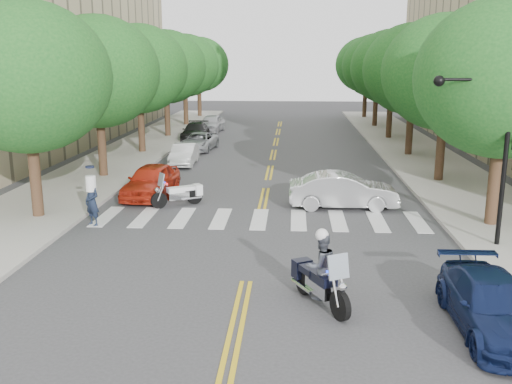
# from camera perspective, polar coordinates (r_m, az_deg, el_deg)

# --- Properties ---
(ground) EXTENTS (140.00, 140.00, 0.00)m
(ground) POSITION_cam_1_polar(r_m,az_deg,el_deg) (16.57, -0.99, -8.96)
(ground) COLOR #38383A
(ground) RESTS_ON ground
(sidewalk_left) EXTENTS (5.00, 60.00, 0.15)m
(sidewalk_left) POSITION_cam_1_polar(r_m,az_deg,el_deg) (39.31, -12.27, 3.91)
(sidewalk_left) COLOR #9E9991
(sidewalk_left) RESTS_ON ground
(sidewalk_right) EXTENTS (5.00, 60.00, 0.15)m
(sidewalk_right) POSITION_cam_1_polar(r_m,az_deg,el_deg) (38.68, 15.97, 3.56)
(sidewalk_right) COLOR #9E9991
(sidewalk_right) RESTS_ON ground
(tree_l_0) EXTENTS (6.40, 6.40, 8.45)m
(tree_l_0) POSITION_cam_1_polar(r_m,az_deg,el_deg) (23.56, -22.00, 10.60)
(tree_l_0) COLOR #382316
(tree_l_0) RESTS_ON ground
(tree_l_1) EXTENTS (6.40, 6.40, 8.45)m
(tree_l_1) POSITION_cam_1_polar(r_m,az_deg,el_deg) (30.98, -15.58, 11.49)
(tree_l_1) COLOR #382316
(tree_l_1) RESTS_ON ground
(tree_l_2) EXTENTS (6.40, 6.40, 8.45)m
(tree_l_2) POSITION_cam_1_polar(r_m,az_deg,el_deg) (38.63, -11.66, 11.96)
(tree_l_2) COLOR #382316
(tree_l_2) RESTS_ON ground
(tree_l_3) EXTENTS (6.40, 6.40, 8.45)m
(tree_l_3) POSITION_cam_1_polar(r_m,az_deg,el_deg) (46.40, -9.03, 12.24)
(tree_l_3) COLOR #382316
(tree_l_3) RESTS_ON ground
(tree_l_4) EXTENTS (6.40, 6.40, 8.45)m
(tree_l_4) POSITION_cam_1_polar(r_m,az_deg,el_deg) (54.24, -7.16, 12.43)
(tree_l_4) COLOR #382316
(tree_l_4) RESTS_ON ground
(tree_l_5) EXTENTS (6.40, 6.40, 8.45)m
(tree_l_5) POSITION_cam_1_polar(r_m,az_deg,el_deg) (62.11, -5.75, 12.56)
(tree_l_5) COLOR #382316
(tree_l_5) RESTS_ON ground
(tree_r_0) EXTENTS (6.40, 6.40, 8.45)m
(tree_r_0) POSITION_cam_1_polar(r_m,az_deg,el_deg) (22.59, 23.58, 10.38)
(tree_r_0) COLOR #382316
(tree_r_0) RESTS_ON ground
(tree_r_1) EXTENTS (6.40, 6.40, 8.45)m
(tree_r_1) POSITION_cam_1_polar(r_m,az_deg,el_deg) (30.25, 18.49, 11.26)
(tree_r_1) COLOR #382316
(tree_r_1) RESTS_ON ground
(tree_r_2) EXTENTS (6.40, 6.40, 8.45)m
(tree_r_2) POSITION_cam_1_polar(r_m,az_deg,el_deg) (38.05, 15.46, 11.74)
(tree_r_2) COLOR #382316
(tree_r_2) RESTS_ON ground
(tree_r_3) EXTENTS (6.40, 6.40, 8.45)m
(tree_r_3) POSITION_cam_1_polar(r_m,az_deg,el_deg) (45.91, 13.45, 12.04)
(tree_r_3) COLOR #382316
(tree_r_3) RESTS_ON ground
(tree_r_4) EXTENTS (6.40, 6.40, 8.45)m
(tree_r_4) POSITION_cam_1_polar(r_m,az_deg,el_deg) (53.82, 12.03, 12.24)
(tree_r_4) COLOR #382316
(tree_r_4) RESTS_ON ground
(tree_r_5) EXTENTS (6.40, 6.40, 8.45)m
(tree_r_5) POSITION_cam_1_polar(r_m,az_deg,el_deg) (61.75, 10.98, 12.39)
(tree_r_5) COLOR #382316
(tree_r_5) RESTS_ON ground
(traffic_signal_pole) EXTENTS (2.82, 0.42, 6.00)m
(traffic_signal_pole) POSITION_cam_1_polar(r_m,az_deg,el_deg) (20.02, 22.54, 4.95)
(traffic_signal_pole) COLOR black
(traffic_signal_pole) RESTS_ON ground
(motorcycle_police) EXTENTS (1.46, 2.36, 2.08)m
(motorcycle_police) POSITION_cam_1_polar(r_m,az_deg,el_deg) (14.90, 6.39, -7.86)
(motorcycle_police) COLOR black
(motorcycle_police) RESTS_ON ground
(motorcycle_parked) EXTENTS (2.09, 1.54, 1.52)m
(motorcycle_parked) POSITION_cam_1_polar(r_m,az_deg,el_deg) (24.91, -7.47, -0.16)
(motorcycle_parked) COLOR black
(motorcycle_parked) RESTS_ON ground
(officer_standing) EXTENTS (0.82, 0.75, 1.87)m
(officer_standing) POSITION_cam_1_polar(r_m,az_deg,el_deg) (22.54, -16.07, -0.94)
(officer_standing) COLOR #161E31
(officer_standing) RESTS_ON ground
(convertible) EXTENTS (4.62, 1.68, 1.51)m
(convertible) POSITION_cam_1_polar(r_m,az_deg,el_deg) (24.52, 8.72, 0.13)
(convertible) COLOR #BBBCBE
(convertible) RESTS_ON ground
(sedan_blue) EXTENTS (1.86, 4.49, 1.30)m
(sedan_blue) POSITION_cam_1_polar(r_m,az_deg,el_deg) (14.63, 22.59, -10.41)
(sedan_blue) COLOR #101B43
(sedan_blue) RESTS_ON ground
(parked_car_a) EXTENTS (2.20, 4.60, 1.52)m
(parked_car_a) POSITION_cam_1_polar(r_m,az_deg,el_deg) (26.62, -10.45, 1.11)
(parked_car_a) COLOR red
(parked_car_a) RESTS_ON ground
(parked_car_b) EXTENTS (1.44, 3.86, 1.26)m
(parked_car_b) POSITION_cam_1_polar(r_m,az_deg,el_deg) (34.38, -7.21, 3.74)
(parked_car_b) COLOR silver
(parked_car_b) RESTS_ON ground
(parked_car_c) EXTENTS (2.41, 4.54, 1.22)m
(parked_car_c) POSITION_cam_1_polar(r_m,az_deg,el_deg) (39.73, -5.72, 5.03)
(parked_car_c) COLOR #929599
(parked_car_c) RESTS_ON ground
(parked_car_d) EXTENTS (2.05, 4.70, 1.34)m
(parked_car_d) POSITION_cam_1_polar(r_m,az_deg,el_deg) (44.79, -6.08, 6.03)
(parked_car_d) COLOR black
(parked_car_d) RESTS_ON ground
(parked_car_e) EXTENTS (2.12, 4.55, 1.51)m
(parked_car_e) POSITION_cam_1_polar(r_m,az_deg,el_deg) (49.61, -4.47, 6.86)
(parked_car_e) COLOR #ABABB0
(parked_car_e) RESTS_ON ground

